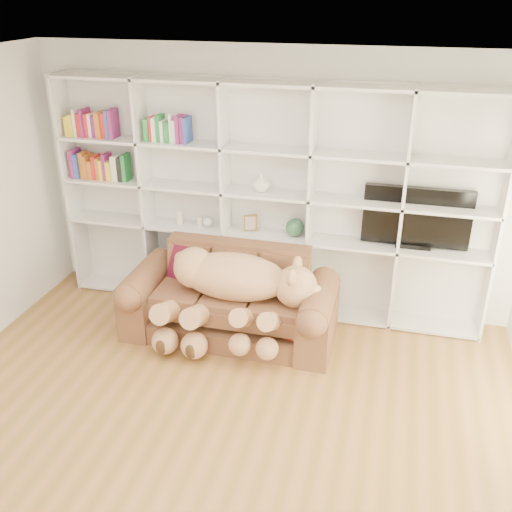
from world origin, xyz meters
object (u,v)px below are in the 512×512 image
(sofa, at_px, (231,304))
(tv, at_px, (416,218))
(gift_box, at_px, (291,340))
(teddy_bear, at_px, (232,289))

(sofa, relative_size, tv, 2.02)
(sofa, height_order, tv, tv)
(sofa, distance_m, gift_box, 0.70)
(teddy_bear, distance_m, gift_box, 0.75)
(gift_box, height_order, tv, tv)
(sofa, bearing_deg, gift_box, -14.51)
(sofa, xyz_separation_m, tv, (1.69, 0.65, 0.84))
(sofa, height_order, teddy_bear, teddy_bear)
(gift_box, relative_size, tv, 0.29)
(teddy_bear, relative_size, tv, 1.50)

